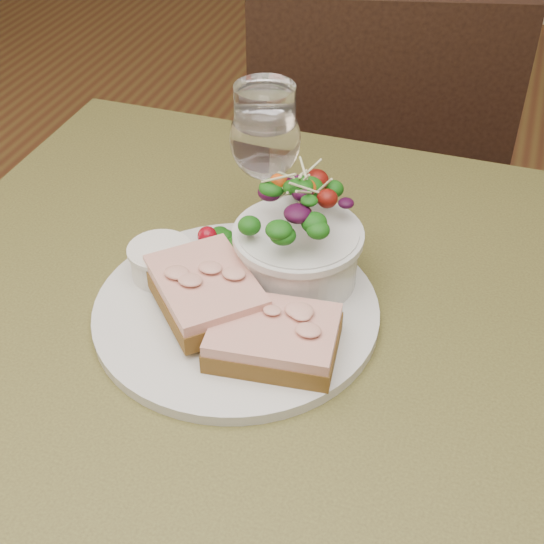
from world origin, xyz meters
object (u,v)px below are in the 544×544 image
(cafe_table, at_px, (253,393))
(ramekin, at_px, (161,260))
(sandwich_back, at_px, (206,290))
(salad_bowl, at_px, (298,232))
(dinner_plate, at_px, (236,310))
(wine_glass, at_px, (265,144))
(sandwich_front, at_px, (274,338))
(chair_far, at_px, (360,258))

(cafe_table, distance_m, ramekin, 0.18)
(sandwich_back, bearing_deg, salad_bowl, 93.12)
(dinner_plate, xyz_separation_m, wine_glass, (-0.01, 0.14, 0.12))
(dinner_plate, distance_m, ramekin, 0.10)
(dinner_plate, distance_m, sandwich_back, 0.04)
(sandwich_front, height_order, sandwich_back, sandwich_back)
(cafe_table, xyz_separation_m, sandwich_front, (0.04, -0.04, 0.13))
(dinner_plate, relative_size, sandwich_front, 2.27)
(sandwich_back, bearing_deg, sandwich_front, 23.82)
(dinner_plate, height_order, salad_bowl, salad_bowl)
(sandwich_back, height_order, wine_glass, wine_glass)
(cafe_table, bearing_deg, ramekin, 164.07)
(sandwich_back, height_order, salad_bowl, salad_bowl)
(chair_far, height_order, dinner_plate, chair_far)
(salad_bowl, bearing_deg, dinner_plate, -125.60)
(chair_far, bearing_deg, sandwich_front, 80.07)
(sandwich_front, xyz_separation_m, ramekin, (-0.15, 0.07, 0.00))
(ramekin, bearing_deg, dinner_plate, -13.77)
(ramekin, bearing_deg, sandwich_front, -25.24)
(dinner_plate, bearing_deg, sandwich_front, -40.28)
(dinner_plate, distance_m, wine_glass, 0.18)
(cafe_table, relative_size, salad_bowl, 6.30)
(sandwich_back, bearing_deg, ramekin, -162.24)
(chair_far, distance_m, salad_bowl, 0.84)
(sandwich_front, relative_size, salad_bowl, 1.01)
(dinner_plate, xyz_separation_m, sandwich_back, (-0.03, -0.01, 0.03))
(sandwich_back, bearing_deg, dinner_plate, 72.86)
(cafe_table, height_order, salad_bowl, salad_bowl)
(salad_bowl, bearing_deg, sandwich_back, -133.17)
(cafe_table, distance_m, sandwich_back, 0.15)
(chair_far, distance_m, ramekin, 0.85)
(salad_bowl, bearing_deg, chair_far, 94.33)
(chair_far, height_order, wine_glass, wine_glass)
(sandwich_front, height_order, ramekin, ramekin)
(chair_far, relative_size, wine_glass, 5.14)
(chair_far, xyz_separation_m, sandwich_back, (-0.02, -0.72, 0.49))
(cafe_table, height_order, dinner_plate, dinner_plate)
(sandwich_front, distance_m, ramekin, 0.16)
(cafe_table, relative_size, ramekin, 12.76)
(sandwich_front, relative_size, wine_glass, 0.73)
(sandwich_back, distance_m, salad_bowl, 0.11)
(cafe_table, distance_m, sandwich_front, 0.14)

